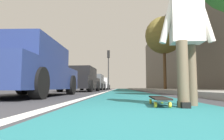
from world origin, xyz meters
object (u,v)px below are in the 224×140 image
object	(u,v)px
parked_car_near	(29,70)
traffic_light	(108,63)
parked_car_end	(102,84)
parked_car_far	(94,83)
street_tree_mid	(164,35)
skateboard	(159,99)
skater_person	(186,34)
parked_car_mid	(81,80)

from	to	relation	value
parked_car_near	traffic_light	distance (m)	15.61
parked_car_end	traffic_light	xyz separation A→B (m)	(-4.21, -1.12, 2.24)
parked_car_far	street_tree_mid	xyz separation A→B (m)	(-5.34, -5.63, 3.17)
skateboard	parked_car_end	size ratio (longest dim) A/B	0.21
parked_car_end	skater_person	bearing A→B (deg)	-171.79
skateboard	parked_car_end	distance (m)	22.39
skateboard	parked_car_far	bearing A→B (deg)	10.80
parked_car_near	parked_car_mid	xyz separation A→B (m)	(6.65, -0.10, -0.01)
skateboard	parked_car_mid	distance (m)	9.73
parked_car_near	street_tree_mid	distance (m)	10.38
skateboard	traffic_light	xyz separation A→B (m)	(17.99, 1.75, 2.86)
parked_car_near	parked_car_far	xyz separation A→B (m)	(13.46, -0.01, 0.00)
skater_person	parked_car_far	size ratio (longest dim) A/B	0.37
skater_person	parked_car_far	distance (m)	16.56
parked_car_end	skateboard	bearing A→B (deg)	-172.61
skater_person	parked_car_end	distance (m)	22.58
skateboard	parked_car_near	distance (m)	4.07
parked_car_mid	parked_car_far	distance (m)	6.80
parked_car_near	traffic_light	world-z (taller)	traffic_light
parked_car_end	street_tree_mid	world-z (taller)	street_tree_mid
skateboard	parked_car_end	xyz separation A→B (m)	(22.20, 2.88, 0.62)
street_tree_mid	traffic_light	bearing A→B (deg)	30.71
parked_car_near	street_tree_mid	world-z (taller)	street_tree_mid
skater_person	street_tree_mid	xyz separation A→B (m)	(10.86, -2.22, 2.95)
parked_car_near	parked_car_mid	bearing A→B (deg)	-0.88
traffic_light	parked_car_far	bearing A→B (deg)	145.89
parked_car_far	traffic_light	world-z (taller)	traffic_light
skateboard	skater_person	bearing A→B (deg)	-113.30
parked_car_mid	parked_car_far	xyz separation A→B (m)	(6.80, 0.09, 0.01)
skater_person	parked_car_mid	world-z (taller)	skater_person
parked_car_far	street_tree_mid	distance (m)	8.38
skateboard	parked_car_mid	size ratio (longest dim) A/B	0.20
parked_car_near	skater_person	bearing A→B (deg)	-128.74
skateboard	parked_car_far	world-z (taller)	parked_car_far
skateboard	street_tree_mid	size ratio (longest dim) A/B	0.16
traffic_light	street_tree_mid	xyz separation A→B (m)	(-7.28, -4.32, 0.94)
parked_car_mid	parked_car_far	size ratio (longest dim) A/B	0.95
parked_car_near	parked_car_end	xyz separation A→B (m)	(19.60, -0.20, -0.01)
skater_person	street_tree_mid	bearing A→B (deg)	-11.57
parked_car_end	street_tree_mid	distance (m)	13.10
parked_car_mid	street_tree_mid	size ratio (longest dim) A/B	0.80
parked_car_near	parked_car_far	distance (m)	13.46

